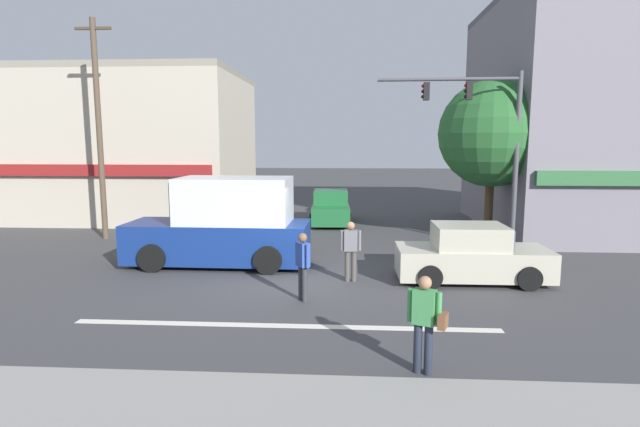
{
  "coord_description": "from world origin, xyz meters",
  "views": [
    {
      "loc": [
        1.36,
        -13.45,
        3.83
      ],
      "look_at": [
        0.4,
        2.0,
        1.6
      ],
      "focal_mm": 28.0,
      "sensor_mm": 36.0,
      "label": 1
    }
  ],
  "objects_px": {
    "sedan_crossing_center": "(331,208)",
    "street_tree": "(492,134)",
    "utility_pole_near_left": "(99,127)",
    "utility_pole_far_right": "(506,131)",
    "box_truck_waiting_far": "(225,226)",
    "pedestrian_mid_crossing": "(303,263)",
    "traffic_light_mast": "(488,132)",
    "pedestrian_far_side": "(351,248)",
    "sedan_crossing_rightbound": "(472,256)",
    "pedestrian_foreground_with_bag": "(425,319)"
  },
  "relations": [
    {
      "from": "utility_pole_far_right",
      "to": "pedestrian_mid_crossing",
      "type": "distance_m",
      "value": 14.46
    },
    {
      "from": "pedestrian_far_side",
      "to": "street_tree",
      "type": "bearing_deg",
      "value": 48.77
    },
    {
      "from": "utility_pole_near_left",
      "to": "pedestrian_foreground_with_bag",
      "type": "bearing_deg",
      "value": -45.18
    },
    {
      "from": "sedan_crossing_rightbound",
      "to": "box_truck_waiting_far",
      "type": "distance_m",
      "value": 7.4
    },
    {
      "from": "street_tree",
      "to": "utility_pole_far_right",
      "type": "relative_size",
      "value": 0.74
    },
    {
      "from": "sedan_crossing_rightbound",
      "to": "pedestrian_mid_crossing",
      "type": "bearing_deg",
      "value": -155.81
    },
    {
      "from": "utility_pole_far_right",
      "to": "sedan_crossing_rightbound",
      "type": "relative_size",
      "value": 2.03
    },
    {
      "from": "sedan_crossing_center",
      "to": "traffic_light_mast",
      "type": "bearing_deg",
      "value": -45.11
    },
    {
      "from": "street_tree",
      "to": "pedestrian_foreground_with_bag",
      "type": "height_order",
      "value": "street_tree"
    },
    {
      "from": "street_tree",
      "to": "pedestrian_mid_crossing",
      "type": "distance_m",
      "value": 10.68
    },
    {
      "from": "traffic_light_mast",
      "to": "sedan_crossing_center",
      "type": "height_order",
      "value": "traffic_light_mast"
    },
    {
      "from": "sedan_crossing_center",
      "to": "pedestrian_foreground_with_bag",
      "type": "distance_m",
      "value": 15.6
    },
    {
      "from": "utility_pole_near_left",
      "to": "pedestrian_mid_crossing",
      "type": "relative_size",
      "value": 5.07
    },
    {
      "from": "street_tree",
      "to": "utility_pole_near_left",
      "type": "xyz_separation_m",
      "value": [
        -15.12,
        -0.51,
        0.25
      ]
    },
    {
      "from": "pedestrian_far_side",
      "to": "pedestrian_mid_crossing",
      "type": "bearing_deg",
      "value": -122.92
    },
    {
      "from": "box_truck_waiting_far",
      "to": "pedestrian_mid_crossing",
      "type": "distance_m",
      "value": 4.39
    },
    {
      "from": "traffic_light_mast",
      "to": "pedestrian_mid_crossing",
      "type": "bearing_deg",
      "value": -134.08
    },
    {
      "from": "utility_pole_near_left",
      "to": "utility_pole_far_right",
      "type": "xyz_separation_m",
      "value": [
        16.73,
        4.14,
        -0.07
      ]
    },
    {
      "from": "pedestrian_far_side",
      "to": "traffic_light_mast",
      "type": "bearing_deg",
      "value": 42.22
    },
    {
      "from": "utility_pole_near_left",
      "to": "sedan_crossing_center",
      "type": "xyz_separation_m",
      "value": [
        8.82,
        4.37,
        -3.67
      ]
    },
    {
      "from": "sedan_crossing_center",
      "to": "pedestrian_far_side",
      "type": "distance_m",
      "value": 10.0
    },
    {
      "from": "pedestrian_far_side",
      "to": "utility_pole_near_left",
      "type": "bearing_deg",
      "value": 150.3
    },
    {
      "from": "utility_pole_far_right",
      "to": "box_truck_waiting_far",
      "type": "xyz_separation_m",
      "value": [
        -10.87,
        -8.1,
        -3.07
      ]
    },
    {
      "from": "sedan_crossing_center",
      "to": "street_tree",
      "type": "bearing_deg",
      "value": -31.49
    },
    {
      "from": "utility_pole_far_right",
      "to": "traffic_light_mast",
      "type": "bearing_deg",
      "value": -112.43
    },
    {
      "from": "utility_pole_far_right",
      "to": "pedestrian_mid_crossing",
      "type": "xyz_separation_m",
      "value": [
        -8.1,
        -11.49,
        -3.37
      ]
    },
    {
      "from": "utility_pole_near_left",
      "to": "utility_pole_far_right",
      "type": "height_order",
      "value": "utility_pole_near_left"
    },
    {
      "from": "box_truck_waiting_far",
      "to": "pedestrian_mid_crossing",
      "type": "height_order",
      "value": "box_truck_waiting_far"
    },
    {
      "from": "pedestrian_mid_crossing",
      "to": "box_truck_waiting_far",
      "type": "bearing_deg",
      "value": 129.21
    },
    {
      "from": "utility_pole_near_left",
      "to": "pedestrian_foreground_with_bag",
      "type": "height_order",
      "value": "utility_pole_near_left"
    },
    {
      "from": "utility_pole_far_right",
      "to": "sedan_crossing_rightbound",
      "type": "distance_m",
      "value": 10.77
    },
    {
      "from": "utility_pole_near_left",
      "to": "box_truck_waiting_far",
      "type": "relative_size",
      "value": 1.51
    },
    {
      "from": "traffic_light_mast",
      "to": "box_truck_waiting_far",
      "type": "height_order",
      "value": "traffic_light_mast"
    },
    {
      "from": "street_tree",
      "to": "utility_pole_far_right",
      "type": "bearing_deg",
      "value": 66.0
    },
    {
      "from": "utility_pole_far_right",
      "to": "box_truck_waiting_far",
      "type": "bearing_deg",
      "value": -143.31
    },
    {
      "from": "street_tree",
      "to": "pedestrian_foreground_with_bag",
      "type": "relative_size",
      "value": 3.7
    },
    {
      "from": "utility_pole_far_right",
      "to": "pedestrian_far_side",
      "type": "xyz_separation_m",
      "value": [
        -6.95,
        -9.71,
        -3.37
      ]
    },
    {
      "from": "pedestrian_far_side",
      "to": "sedan_crossing_rightbound",
      "type": "bearing_deg",
      "value": 4.09
    },
    {
      "from": "utility_pole_near_left",
      "to": "sedan_crossing_rightbound",
      "type": "distance_m",
      "value": 14.63
    },
    {
      "from": "street_tree",
      "to": "pedestrian_far_side",
      "type": "height_order",
      "value": "street_tree"
    },
    {
      "from": "traffic_light_mast",
      "to": "sedan_crossing_rightbound",
      "type": "xyz_separation_m",
      "value": [
        -1.37,
        -4.03,
        -3.46
      ]
    },
    {
      "from": "street_tree",
      "to": "pedestrian_foreground_with_bag",
      "type": "distance_m",
      "value": 12.7
    },
    {
      "from": "utility_pole_far_right",
      "to": "pedestrian_mid_crossing",
      "type": "bearing_deg",
      "value": -125.18
    },
    {
      "from": "sedan_crossing_center",
      "to": "pedestrian_mid_crossing",
      "type": "distance_m",
      "value": 11.73
    },
    {
      "from": "sedan_crossing_rightbound",
      "to": "pedestrian_far_side",
      "type": "height_order",
      "value": "pedestrian_far_side"
    },
    {
      "from": "sedan_crossing_rightbound",
      "to": "street_tree",
      "type": "bearing_deg",
      "value": 71.11
    },
    {
      "from": "traffic_light_mast",
      "to": "pedestrian_far_side",
      "type": "height_order",
      "value": "traffic_light_mast"
    },
    {
      "from": "utility_pole_near_left",
      "to": "sedan_crossing_rightbound",
      "type": "xyz_separation_m",
      "value": [
        13.11,
        -5.34,
        -3.67
      ]
    },
    {
      "from": "utility_pole_near_left",
      "to": "pedestrian_foreground_with_bag",
      "type": "relative_size",
      "value": 5.07
    },
    {
      "from": "utility_pole_near_left",
      "to": "utility_pole_far_right",
      "type": "bearing_deg",
      "value": 13.89
    }
  ]
}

